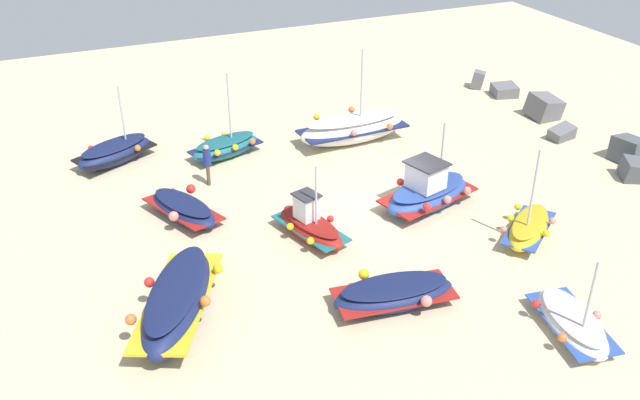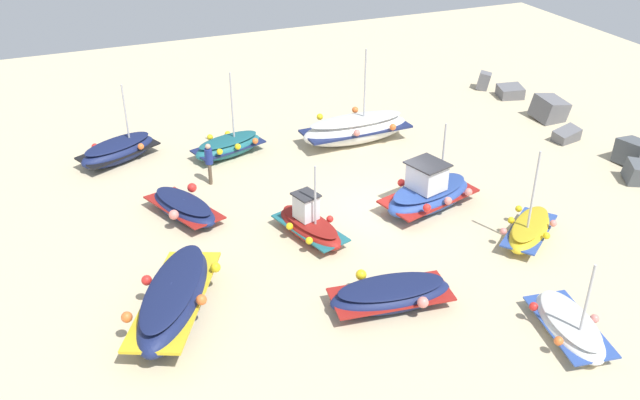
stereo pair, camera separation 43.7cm
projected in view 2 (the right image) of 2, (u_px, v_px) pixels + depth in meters
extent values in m
plane|color=beige|center=(384.00, 209.00, 26.15)|extent=(50.45, 50.45, 0.00)
ellipsoid|color=maroon|center=(310.00, 229.00, 24.23)|extent=(3.41, 1.99, 0.72)
cube|color=#1E6670|center=(310.00, 228.00, 24.21)|extent=(3.29, 1.99, 0.08)
ellipsoid|color=maroon|center=(310.00, 221.00, 24.09)|extent=(2.99, 1.74, 0.13)
cube|color=white|center=(306.00, 207.00, 23.99)|extent=(0.88, 0.84, 0.89)
cube|color=#333338|center=(306.00, 195.00, 23.75)|extent=(1.02, 0.97, 0.06)
cylinder|color=#B7B7BC|center=(315.00, 196.00, 23.30)|extent=(0.08, 0.08, 2.23)
sphere|color=yellow|center=(309.00, 241.00, 23.19)|extent=(0.26, 0.26, 0.26)
sphere|color=red|center=(330.00, 219.00, 24.27)|extent=(0.26, 0.26, 0.26)
sphere|color=yellow|center=(290.00, 226.00, 23.95)|extent=(0.26, 0.26, 0.26)
sphere|color=orange|center=(310.00, 206.00, 25.02)|extent=(0.26, 0.26, 0.26)
ellipsoid|color=navy|center=(119.00, 152.00, 29.54)|extent=(2.85, 3.80, 0.97)
cube|color=black|center=(118.00, 151.00, 29.52)|extent=(2.79, 3.67, 0.15)
ellipsoid|color=#151E45|center=(117.00, 144.00, 29.36)|extent=(2.48, 3.32, 0.21)
cylinder|color=#B7B7BC|center=(125.00, 112.00, 29.15)|extent=(0.08, 0.08, 2.40)
sphere|color=orange|center=(141.00, 146.00, 29.39)|extent=(0.27, 0.27, 0.27)
sphere|color=red|center=(95.00, 146.00, 29.45)|extent=(0.27, 0.27, 0.27)
ellipsoid|color=white|center=(356.00, 130.00, 31.18)|extent=(1.92, 5.13, 1.28)
cube|color=navy|center=(356.00, 129.00, 31.15)|extent=(1.94, 4.93, 0.18)
ellipsoid|color=beige|center=(356.00, 120.00, 30.93)|extent=(1.65, 4.52, 0.26)
cylinder|color=#B7B7BC|center=(365.00, 83.00, 30.27)|extent=(0.08, 0.08, 3.10)
sphere|color=orange|center=(393.00, 127.00, 30.69)|extent=(0.30, 0.30, 0.30)
sphere|color=orange|center=(355.00, 110.00, 31.88)|extent=(0.30, 0.30, 0.30)
sphere|color=#EA7F75|center=(357.00, 133.00, 30.05)|extent=(0.30, 0.30, 0.30)
sphere|color=yellow|center=(320.00, 117.00, 31.28)|extent=(0.30, 0.30, 0.30)
ellipsoid|color=navy|center=(184.00, 208.00, 25.48)|extent=(3.70, 2.60, 0.80)
cube|color=maroon|center=(184.00, 207.00, 25.46)|extent=(3.58, 2.55, 0.16)
ellipsoid|color=#151E45|center=(183.00, 201.00, 25.33)|extent=(3.24, 2.25, 0.20)
sphere|color=red|center=(192.00, 188.00, 26.20)|extent=(0.36, 0.36, 0.36)
sphere|color=#EA7F75|center=(174.00, 215.00, 24.45)|extent=(0.36, 0.36, 0.36)
ellipsoid|color=navy|center=(175.00, 300.00, 20.26)|extent=(5.21, 3.84, 1.28)
cube|color=gold|center=(174.00, 298.00, 20.23)|extent=(5.03, 3.76, 0.19)
ellipsoid|color=#151E45|center=(173.00, 286.00, 20.01)|extent=(4.56, 3.34, 0.27)
sphere|color=yellow|center=(216.00, 267.00, 21.17)|extent=(0.32, 0.32, 0.32)
sphere|color=red|center=(147.00, 280.00, 20.56)|extent=(0.32, 0.32, 0.32)
sphere|color=orange|center=(201.00, 300.00, 19.60)|extent=(0.32, 0.32, 0.32)
sphere|color=orange|center=(127.00, 317.00, 19.03)|extent=(0.32, 0.32, 0.32)
ellipsoid|color=white|center=(569.00, 327.00, 19.66)|extent=(3.40, 1.94, 0.66)
cube|color=#2D4C9E|center=(569.00, 326.00, 19.65)|extent=(3.28, 1.94, 0.11)
ellipsoid|color=beige|center=(571.00, 320.00, 19.54)|extent=(2.99, 1.69, 0.15)
cylinder|color=#B7B7BC|center=(588.00, 298.00, 18.55)|extent=(0.08, 0.08, 2.17)
sphere|color=orange|center=(559.00, 341.00, 18.78)|extent=(0.26, 0.26, 0.26)
sphere|color=#EA7F75|center=(595.00, 319.00, 19.71)|extent=(0.26, 0.26, 0.26)
sphere|color=red|center=(534.00, 307.00, 20.04)|extent=(0.26, 0.26, 0.26)
ellipsoid|color=#2D4C9E|center=(429.00, 197.00, 26.03)|extent=(2.70, 4.29, 0.97)
cube|color=maroon|center=(429.00, 196.00, 26.01)|extent=(2.69, 4.14, 0.15)
ellipsoid|color=navy|center=(430.00, 188.00, 25.85)|extent=(2.35, 3.76, 0.21)
cube|color=silver|center=(427.00, 176.00, 25.46)|extent=(1.42, 1.36, 0.97)
cube|color=#333338|center=(428.00, 164.00, 25.21)|extent=(1.65, 1.58, 0.06)
cylinder|color=#B7B7BC|center=(443.00, 153.00, 25.55)|extent=(0.08, 0.08, 2.39)
sphere|color=#EA7F75|center=(468.00, 192.00, 25.86)|extent=(0.30, 0.30, 0.30)
sphere|color=orange|center=(422.00, 177.00, 26.85)|extent=(0.30, 0.30, 0.30)
sphere|color=#EA7F75|center=(448.00, 201.00, 25.26)|extent=(0.30, 0.30, 0.30)
sphere|color=red|center=(401.00, 183.00, 26.19)|extent=(0.30, 0.30, 0.30)
sphere|color=red|center=(427.00, 208.00, 24.61)|extent=(0.30, 0.30, 0.30)
ellipsoid|color=gold|center=(529.00, 231.00, 24.07)|extent=(2.80, 3.20, 0.72)
cube|color=#2D4C9E|center=(529.00, 230.00, 24.05)|extent=(2.76, 3.12, 0.06)
ellipsoid|color=gold|center=(530.00, 224.00, 23.92)|extent=(2.46, 2.81, 0.11)
cylinder|color=#B7B7BC|center=(534.00, 190.00, 22.90)|extent=(0.08, 0.08, 2.87)
sphere|color=#EA7F75|center=(503.00, 231.00, 23.59)|extent=(0.24, 0.24, 0.24)
sphere|color=yellow|center=(546.00, 236.00, 23.31)|extent=(0.24, 0.24, 0.24)
sphere|color=yellow|center=(511.00, 220.00, 24.25)|extent=(0.24, 0.24, 0.24)
sphere|color=#EA7F75|center=(553.00, 223.00, 23.95)|extent=(0.24, 0.24, 0.24)
sphere|color=yellow|center=(519.00, 209.00, 24.89)|extent=(0.24, 0.24, 0.24)
ellipsoid|color=#1E6670|center=(229.00, 147.00, 30.04)|extent=(2.20, 3.49, 0.83)
cube|color=navy|center=(229.00, 146.00, 30.02)|extent=(2.20, 3.38, 0.09)
ellipsoid|color=#1A565F|center=(228.00, 140.00, 29.87)|extent=(1.93, 3.07, 0.15)
cylinder|color=#B7B7BC|center=(232.00, 105.00, 29.31)|extent=(0.08, 0.08, 2.91)
sphere|color=orange|center=(255.00, 141.00, 29.93)|extent=(0.26, 0.26, 0.26)
sphere|color=yellow|center=(228.00, 134.00, 30.67)|extent=(0.26, 0.26, 0.26)
sphere|color=yellow|center=(238.00, 147.00, 29.41)|extent=(0.26, 0.26, 0.26)
sphere|color=yellow|center=(210.00, 137.00, 30.10)|extent=(0.26, 0.26, 0.26)
sphere|color=yellow|center=(220.00, 152.00, 28.88)|extent=(0.26, 0.26, 0.26)
ellipsoid|color=navy|center=(391.00, 295.00, 20.80)|extent=(1.95, 3.96, 0.79)
cube|color=maroon|center=(391.00, 294.00, 20.78)|extent=(1.97, 3.82, 0.09)
ellipsoid|color=#151E45|center=(391.00, 287.00, 20.65)|extent=(1.70, 3.49, 0.14)
sphere|color=#EA7F75|center=(423.00, 302.00, 20.10)|extent=(0.34, 0.34, 0.34)
sphere|color=yellow|center=(361.00, 275.00, 21.24)|extent=(0.34, 0.34, 0.34)
cylinder|color=brown|center=(210.00, 174.00, 27.69)|extent=(0.14, 0.14, 0.89)
cylinder|color=brown|center=(210.00, 172.00, 27.83)|extent=(0.14, 0.14, 0.89)
cylinder|color=navy|center=(209.00, 156.00, 27.38)|extent=(0.32, 0.32, 0.63)
sphere|color=tan|center=(208.00, 147.00, 27.18)|extent=(0.22, 0.22, 0.22)
cube|color=slate|center=(484.00, 81.00, 37.36)|extent=(1.00, 1.05, 1.03)
cube|color=slate|center=(510.00, 92.00, 36.34)|extent=(1.42, 1.49, 0.72)
cube|color=slate|center=(549.00, 109.00, 33.56)|extent=(1.55, 1.46, 1.41)
cube|color=slate|center=(566.00, 135.00, 31.43)|extent=(1.00, 1.36, 0.84)
cube|color=#4C5156|center=(634.00, 153.00, 29.29)|extent=(1.48, 1.39, 1.21)
cube|color=#4C5156|center=(639.00, 173.00, 27.88)|extent=(1.48, 1.41, 1.00)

